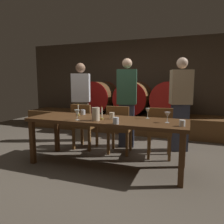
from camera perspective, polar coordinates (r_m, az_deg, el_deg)
ground_plane at (r=3.67m, az=-3.86°, el=-12.65°), size 8.76×8.76×0.00m
back_wall at (r=6.09m, az=6.93°, el=7.23°), size 6.74×0.24×2.44m
barrel_shelf at (r=5.65m, az=5.46°, el=-2.82°), size 6.07×0.90×0.47m
wine_barrel_left at (r=5.88m, az=-3.37°, el=4.03°), size 0.84×0.90×0.84m
wine_barrel_center at (r=5.56m, az=5.77°, el=3.77°), size 0.84×0.90×0.84m
wine_barrel_right at (r=5.41m, az=15.15°, el=3.41°), size 0.84×0.90×0.84m
dining_table at (r=3.26m, az=-1.61°, el=-3.06°), size 2.42×0.78×0.74m
chair_left at (r=4.14m, az=-7.63°, el=-3.27°), size 0.40×0.40×0.88m
chair_center at (r=3.83m, az=1.85°, el=-4.13°), size 0.43×0.43×0.88m
chair_right at (r=3.69m, az=12.60°, el=-4.81°), size 0.45×0.45×0.88m
guest_left at (r=4.72m, az=-8.26°, el=2.79°), size 0.44×0.35×1.70m
guest_center at (r=4.24m, az=3.97°, el=2.61°), size 0.42×0.31×1.75m
guest_right at (r=4.17m, az=17.84°, el=2.08°), size 0.44×0.35×1.74m
candle_left at (r=3.59m, az=-9.04°, el=-0.07°), size 0.05×0.05×0.20m
candle_right at (r=3.19m, az=-2.71°, el=-0.98°), size 0.05×0.05×0.20m
pitcher at (r=3.09m, az=-4.39°, el=-0.56°), size 0.12×0.12×0.19m
wine_glass_left at (r=3.17m, az=-9.35°, el=-0.19°), size 0.08×0.08×0.15m
wine_glass_center at (r=3.31m, az=9.52°, el=0.22°), size 0.06×0.06×0.16m
wine_glass_right at (r=3.02m, az=14.61°, el=-0.79°), size 0.08×0.08×0.15m
cup_far_left at (r=3.70m, az=-7.78°, el=-0.04°), size 0.08×0.08×0.08m
cup_center_left at (r=3.23m, az=-0.03°, el=-0.99°), size 0.08×0.08×0.10m
cup_center_right at (r=2.83m, az=1.04°, el=-2.35°), size 0.08×0.08×0.09m
cup_far_right at (r=2.83m, az=18.27°, el=-2.85°), size 0.07×0.07×0.08m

